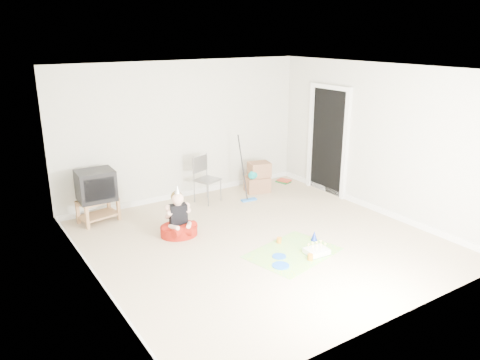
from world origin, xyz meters
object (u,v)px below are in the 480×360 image
tv_stand (98,208)px  crt_tv (96,185)px  seated_woman (179,224)px  birthday_cake (317,252)px  folding_chair (207,180)px  cardboard_boxes (258,178)px

tv_stand → crt_tv: 0.41m
tv_stand → seated_woman: size_ratio=0.82×
tv_stand → birthday_cake: bearing=-52.2°
tv_stand → birthday_cake: 3.73m
tv_stand → crt_tv: (0.00, 0.00, 0.41)m
folding_chair → cardboard_boxes: bearing=-1.1°
crt_tv → birthday_cake: bearing=-50.1°
birthday_cake → crt_tv: bearing=127.8°
crt_tv → cardboard_boxes: size_ratio=1.00×
tv_stand → folding_chair: bearing=-4.0°
crt_tv → birthday_cake: size_ratio=1.77×
folding_chair → seated_woman: size_ratio=1.05×
cardboard_boxes → seated_woman: 2.52m
seated_woman → birthday_cake: bearing=-50.9°
folding_chair → seated_woman: (-1.14, -1.10, -0.25)m
cardboard_boxes → birthday_cake: cardboard_boxes is taller
tv_stand → folding_chair: (2.04, -0.14, 0.20)m
folding_chair → cardboard_boxes: size_ratio=1.50×
folding_chair → birthday_cake: bearing=-85.0°
tv_stand → folding_chair: 2.05m
folding_chair → birthday_cake: 2.84m
folding_chair → cardboard_boxes: 1.15m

